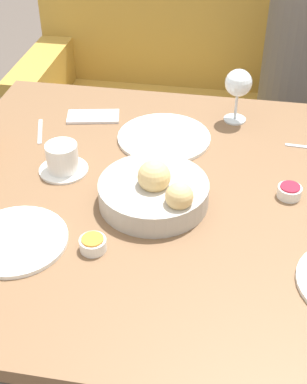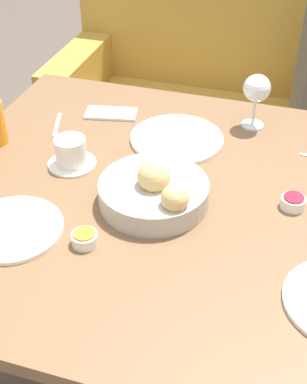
{
  "view_description": "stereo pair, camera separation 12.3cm",
  "coord_description": "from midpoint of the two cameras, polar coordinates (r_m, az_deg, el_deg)",
  "views": [
    {
      "loc": [
        0.1,
        -1.0,
        1.5
      ],
      "look_at": [
        -0.07,
        -0.04,
        0.76
      ],
      "focal_mm": 50.0,
      "sensor_mm": 36.0,
      "label": 1
    },
    {
      "loc": [
        0.22,
        -0.97,
        1.5
      ],
      "look_at": [
        -0.07,
        -0.04,
        0.76
      ],
      "focal_mm": 50.0,
      "sensor_mm": 36.0,
      "label": 2
    }
  ],
  "objects": [
    {
      "name": "ground_plane",
      "position": [
        1.8,
        4.58,
        -19.29
      ],
      "size": [
        10.0,
        10.0,
        0.0
      ],
      "primitive_type": "plane",
      "color": "#564C44"
    },
    {
      "name": "dining_table",
      "position": [
        1.32,
        5.92,
        -3.86
      ],
      "size": [
        1.25,
        1.05,
        0.73
      ],
      "color": "brown",
      "rests_on": "ground_plane"
    },
    {
      "name": "couch",
      "position": [
        2.42,
        13.67,
        6.57
      ],
      "size": [
        1.8,
        0.7,
        0.86
      ],
      "color": "#B28938",
      "rests_on": "ground_plane"
    },
    {
      "name": "bread_basket",
      "position": [
        1.22,
        2.99,
        -0.06
      ],
      "size": [
        0.25,
        0.25,
        0.12
      ],
      "color": "#B2ADA3",
      "rests_on": "dining_table"
    },
    {
      "name": "plate_near_left",
      "position": [
        1.19,
        -11.96,
        -3.96
      ],
      "size": [
        0.22,
        0.22,
        0.01
      ],
      "color": "white",
      "rests_on": "dining_table"
    },
    {
      "name": "plate_far_center",
      "position": [
        1.47,
        4.89,
        5.62
      ],
      "size": [
        0.25,
        0.25,
        0.01
      ],
      "color": "white",
      "rests_on": "dining_table"
    },
    {
      "name": "wine_glass",
      "position": [
        1.52,
        13.28,
        10.48
      ],
      "size": [
        0.08,
        0.08,
        0.16
      ],
      "color": "silver",
      "rests_on": "dining_table"
    },
    {
      "name": "coffee_cup",
      "position": [
        1.36,
        -6.25,
        4.04
      ],
      "size": [
        0.12,
        0.12,
        0.08
      ],
      "color": "white",
      "rests_on": "dining_table"
    },
    {
      "name": "jam_bowl_berry",
      "position": [
        1.28,
        17.36,
        -1.14
      ],
      "size": [
        0.06,
        0.06,
        0.03
      ],
      "color": "white",
      "rests_on": "dining_table"
    },
    {
      "name": "jam_bowl_honey",
      "position": [
        1.13,
        -4.28,
        -5.09
      ],
      "size": [
        0.06,
        0.06,
        0.03
      ],
      "color": "white",
      "rests_on": "dining_table"
    },
    {
      "name": "spoon_coffee",
      "position": [
        1.55,
        -8.02,
        7.06
      ],
      "size": [
        0.05,
        0.13,
        0.0
      ],
      "color": "#B7B7BC",
      "rests_on": "dining_table"
    },
    {
      "name": "cell_phone",
      "position": [
        1.59,
        -2.33,
        8.31
      ],
      "size": [
        0.16,
        0.1,
        0.01
      ],
      "color": "silver",
      "rests_on": "dining_table"
    }
  ]
}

